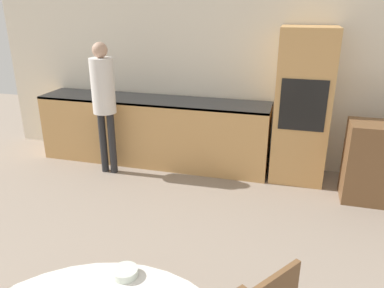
{
  "coord_description": "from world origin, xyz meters",
  "views": [
    {
      "loc": [
        0.72,
        0.39,
        2.14
      ],
      "look_at": [
        0.0,
        2.96,
        1.13
      ],
      "focal_mm": 35.0,
      "sensor_mm": 36.0,
      "label": 1
    }
  ],
  "objects": [
    {
      "name": "oven_unit",
      "position": [
        0.83,
        5.02,
        0.95
      ],
      "size": [
        0.65,
        0.59,
        1.89
      ],
      "color": "tan",
      "rests_on": "ground_plane"
    },
    {
      "name": "person_standing",
      "position": [
        -1.58,
        4.53,
        1.07
      ],
      "size": [
        0.29,
        0.29,
        1.7
      ],
      "color": "#262628",
      "rests_on": "ground_plane"
    },
    {
      "name": "wall_back",
      "position": [
        0.0,
        5.36,
        1.3
      ],
      "size": [
        7.14,
        0.05,
        2.6
      ],
      "color": "silver",
      "rests_on": "ground_plane"
    },
    {
      "name": "kitchen_counter",
      "position": [
        -1.13,
        5.01,
        0.47
      ],
      "size": [
        3.19,
        0.6,
        0.92
      ],
      "color": "tan",
      "rests_on": "ground_plane"
    },
    {
      "name": "bowl_near",
      "position": [
        -0.06,
        1.85,
        0.8
      ],
      "size": [
        0.14,
        0.14,
        0.04
      ],
      "color": "silver",
      "rests_on": "dining_table"
    }
  ]
}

